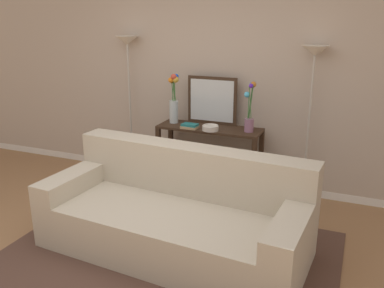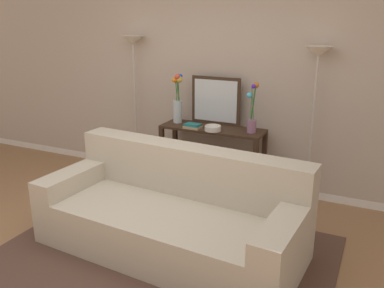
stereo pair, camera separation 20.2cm
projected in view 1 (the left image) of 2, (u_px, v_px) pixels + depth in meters
name	position (u px, v px, depth m)	size (l,w,h in m)	color
ground_plane	(109.00, 279.00, 3.34)	(16.00, 16.00, 0.02)	#936B47
back_wall	(209.00, 66.00, 4.93)	(12.00, 0.15, 2.90)	white
area_rug	(168.00, 256.00, 3.63)	(2.84, 1.99, 0.01)	#51382D
couch	(176.00, 217.00, 3.68)	(2.38, 1.16, 0.88)	#BCB29E
console_table	(209.00, 147.00, 4.83)	(1.20, 0.39, 0.79)	#382619
floor_lamp_left	(128.00, 68.00, 5.11)	(0.28, 0.28, 1.78)	#B7B2A8
floor_lamp_right	(312.00, 82.00, 4.31)	(0.28, 0.28, 1.73)	#B7B2A8
wall_mirror	(212.00, 101.00, 4.83)	(0.60, 0.02, 0.56)	#382619
vase_tall_flowers	(174.00, 101.00, 4.87)	(0.13, 0.12, 0.59)	silver
vase_short_flowers	(250.00, 113.00, 4.52)	(0.12, 0.12, 0.55)	gray
fruit_bowl	(210.00, 128.00, 4.61)	(0.18, 0.18, 0.06)	silver
book_stack	(190.00, 126.00, 4.70)	(0.19, 0.14, 0.05)	tan
book_row_under_console	(185.00, 182.00, 5.09)	(0.37, 0.18, 0.13)	#6B3360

